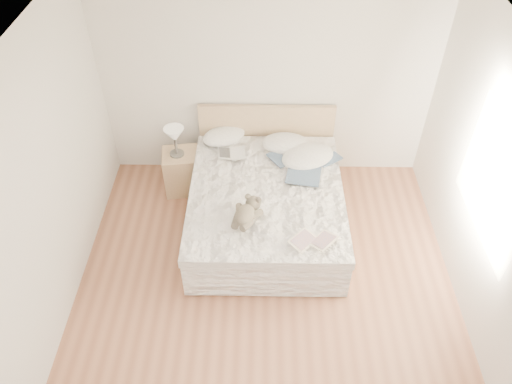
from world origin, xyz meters
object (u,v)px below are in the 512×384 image
(teddy_bear, at_px, (245,220))
(childrens_book, at_px, (313,241))
(photo_book, at_px, (232,154))
(bed, at_px, (266,204))
(table_lamp, at_px, (175,136))
(nightstand, at_px, (182,171))

(teddy_bear, bearing_deg, childrens_book, 0.34)
(photo_book, distance_m, teddy_bear, 1.14)
(bed, height_order, childrens_book, bed)
(table_lamp, bearing_deg, nightstand, 12.30)
(table_lamp, distance_m, childrens_book, 2.14)
(bed, height_order, photo_book, bed)
(nightstand, relative_size, childrens_book, 1.37)
(nightstand, height_order, photo_book, photo_book)
(childrens_book, height_order, teddy_bear, teddy_bear)
(nightstand, bearing_deg, childrens_book, -43.76)
(bed, relative_size, photo_book, 6.27)
(nightstand, xyz_separation_m, photo_book, (0.64, -0.07, 0.35))
(childrens_book, bearing_deg, teddy_bear, -157.92)
(photo_book, bearing_deg, nightstand, 167.24)
(photo_book, bearing_deg, childrens_book, -63.55)
(table_lamp, distance_m, teddy_bear, 1.48)
(nightstand, bearing_deg, photo_book, -6.58)
(nightstand, height_order, childrens_book, childrens_book)
(photo_book, height_order, childrens_book, same)
(bed, relative_size, childrens_book, 5.24)
(childrens_book, bearing_deg, bed, 161.00)
(photo_book, relative_size, teddy_bear, 0.90)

